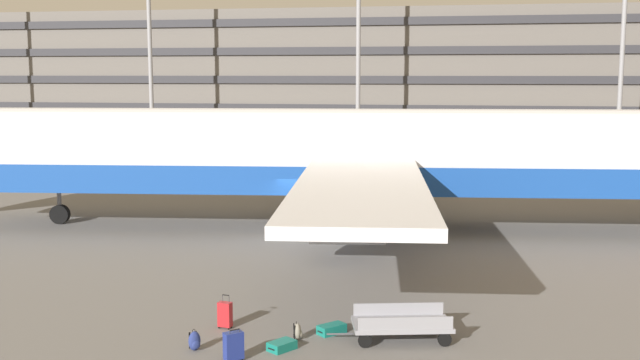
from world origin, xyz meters
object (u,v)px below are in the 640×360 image
at_px(suitcase_silver, 332,329).
at_px(backpack_scuffed, 195,341).
at_px(suitcase_large, 225,314).
at_px(airliner, 351,156).
at_px(baggage_cart, 402,324).
at_px(suitcase_black, 234,346).
at_px(backpack_navy, 298,332).
at_px(suitcase_purple, 282,346).

distance_m(suitcase_silver, backpack_scuffed, 3.76).
bearing_deg(suitcase_large, suitcase_silver, 1.69).
relative_size(airliner, baggage_cart, 12.36).
bearing_deg(suitcase_black, backpack_navy, 55.20).
xyz_separation_m(suitcase_purple, backpack_scuffed, (-2.19, -0.44, 0.13)).
distance_m(suitcase_black, backpack_navy, 2.17).
height_order(suitcase_black, backpack_scuffed, suitcase_black).
bearing_deg(airliner, suitcase_silver, -83.84).
bearing_deg(suitcase_silver, suitcase_black, -130.03).
height_order(airliner, suitcase_silver, airliner).
bearing_deg(backpack_scuffed, suitcase_black, -23.39).
bearing_deg(backpack_navy, baggage_cart, 10.70).
distance_m(suitcase_silver, suitcase_large, 3.01).
distance_m(suitcase_purple, suitcase_black, 1.41).
bearing_deg(backpack_scuffed, baggage_cart, 19.06).
bearing_deg(airliner, baggage_cart, -76.67).
bearing_deg(backpack_scuffed, backpack_navy, 27.51).
relative_size(airliner, backpack_scuffed, 74.89).
xyz_separation_m(airliner, backpack_scuffed, (-1.66, -16.46, -3.05)).
distance_m(backpack_navy, backpack_scuffed, 2.74).
height_order(backpack_scuffed, baggage_cart, baggage_cart).
bearing_deg(suitcase_silver, backpack_navy, -141.02).
height_order(suitcase_purple, suitcase_silver, suitcase_silver).
xyz_separation_m(suitcase_black, backpack_scuffed, (-1.19, 0.51, -0.15)).
relative_size(suitcase_purple, suitcase_black, 0.99).
height_order(backpack_navy, backpack_scuffed, backpack_scuffed).
xyz_separation_m(suitcase_black, backpack_navy, (1.24, 1.78, -0.17)).
xyz_separation_m(backpack_navy, backpack_scuffed, (-2.43, -1.26, 0.02)).
xyz_separation_m(suitcase_purple, baggage_cart, (2.96, 1.33, 0.31)).
height_order(suitcase_purple, baggage_cart, baggage_cart).
bearing_deg(suitcase_purple, baggage_cart, 24.28).
relative_size(backpack_navy, backpack_scuffed, 0.93).
bearing_deg(backpack_navy, airliner, 92.88).
relative_size(suitcase_black, baggage_cart, 0.25).
distance_m(suitcase_purple, baggage_cart, 3.26).
distance_m(airliner, suitcase_silver, 14.97).
bearing_deg(airliner, suitcase_purple, -88.13).
bearing_deg(backpack_navy, backpack_scuffed, -152.49).
xyz_separation_m(suitcase_silver, backpack_scuffed, (-3.23, -1.92, 0.12)).
xyz_separation_m(suitcase_silver, backpack_navy, (-0.81, -0.65, 0.10)).
xyz_separation_m(airliner, backpack_navy, (0.76, -15.20, -3.07)).
bearing_deg(suitcase_purple, suitcase_black, -136.07).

